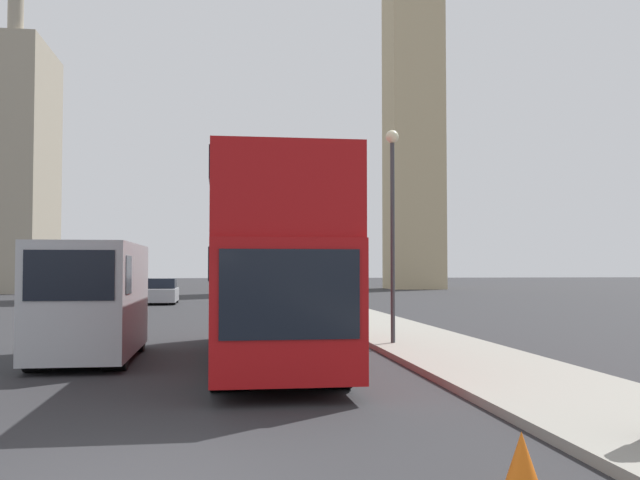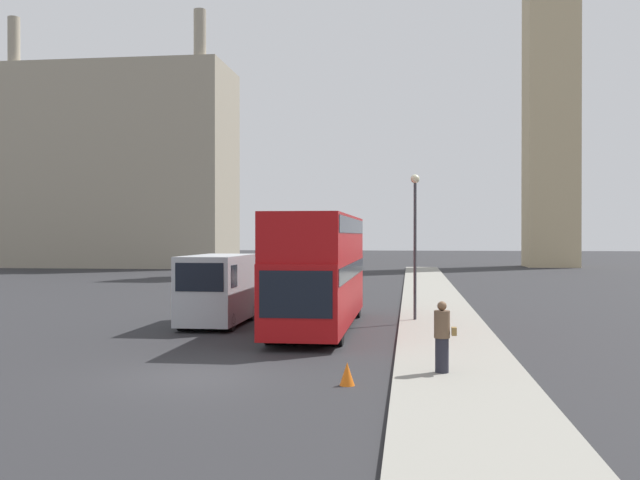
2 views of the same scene
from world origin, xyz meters
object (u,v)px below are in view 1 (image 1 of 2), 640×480
Objects in this scene: red_double_decker_bus at (267,259)px; parked_sedan at (162,292)px; white_van at (91,299)px; street_lamp at (392,203)px.

parked_sedan is at bearing 99.42° from red_double_decker_bus.
parked_sedan is at bearing 91.08° from white_van.
street_lamp reaches higher than red_double_decker_bus.
white_van is at bearing 171.83° from red_double_decker_bus.
white_van is 1.20× the size of parked_sedan.
white_van is 27.32m from parked_sedan.
street_lamp is (3.60, 2.28, 1.58)m from red_double_decker_bus.
parked_sedan is (-8.23, 25.61, -3.29)m from street_lamp.
red_double_decker_bus is 4.26m from white_van.
red_double_decker_bus is 1.93× the size of street_lamp.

